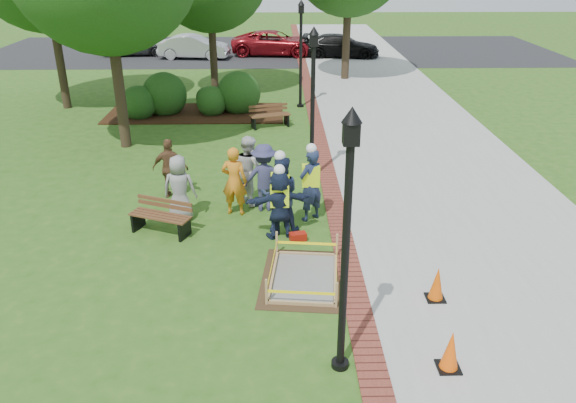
{
  "coord_description": "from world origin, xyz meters",
  "views": [
    {
      "loc": [
        0.28,
        -10.07,
        6.14
      ],
      "look_at": [
        0.5,
        1.2,
        1.0
      ],
      "focal_mm": 35.0,
      "sensor_mm": 36.0,
      "label": 1
    }
  ],
  "objects_px": {
    "hivis_worker_b": "(311,183)",
    "hivis_worker_c": "(280,193)",
    "wet_concrete_pad": "(304,269)",
    "bench_near": "(161,223)",
    "cone_front": "(450,351)",
    "hivis_worker_a": "(280,201)",
    "lamp_near": "(347,229)"
  },
  "relations": [
    {
      "from": "lamp_near",
      "to": "hivis_worker_c",
      "type": "distance_m",
      "value": 5.03
    },
    {
      "from": "hivis_worker_b",
      "to": "wet_concrete_pad",
      "type": "bearing_deg",
      "value": -95.77
    },
    {
      "from": "hivis_worker_b",
      "to": "hivis_worker_c",
      "type": "bearing_deg",
      "value": -140.03
    },
    {
      "from": "hivis_worker_a",
      "to": "hivis_worker_c",
      "type": "xyz_separation_m",
      "value": [
        0.01,
        0.26,
        0.1
      ]
    },
    {
      "from": "hivis_worker_b",
      "to": "hivis_worker_c",
      "type": "height_order",
      "value": "hivis_worker_c"
    },
    {
      "from": "bench_near",
      "to": "hivis_worker_c",
      "type": "bearing_deg",
      "value": 0.77
    },
    {
      "from": "cone_front",
      "to": "hivis_worker_a",
      "type": "distance_m",
      "value": 5.29
    },
    {
      "from": "cone_front",
      "to": "hivis_worker_b",
      "type": "height_order",
      "value": "hivis_worker_b"
    },
    {
      "from": "bench_near",
      "to": "cone_front",
      "type": "xyz_separation_m",
      "value": [
        5.42,
        -4.77,
        0.1
      ]
    },
    {
      "from": "bench_near",
      "to": "cone_front",
      "type": "height_order",
      "value": "bench_near"
    },
    {
      "from": "hivis_worker_a",
      "to": "hivis_worker_b",
      "type": "height_order",
      "value": "hivis_worker_b"
    },
    {
      "from": "hivis_worker_b",
      "to": "cone_front",
      "type": "bearing_deg",
      "value": -70.73
    },
    {
      "from": "bench_near",
      "to": "cone_front",
      "type": "relative_size",
      "value": 2.11
    },
    {
      "from": "hivis_worker_a",
      "to": "cone_front",
      "type": "bearing_deg",
      "value": -59.78
    },
    {
      "from": "hivis_worker_a",
      "to": "hivis_worker_b",
      "type": "relative_size",
      "value": 0.91
    },
    {
      "from": "cone_front",
      "to": "lamp_near",
      "type": "bearing_deg",
      "value": 176.77
    },
    {
      "from": "wet_concrete_pad",
      "to": "bench_near",
      "type": "distance_m",
      "value": 3.85
    },
    {
      "from": "wet_concrete_pad",
      "to": "cone_front",
      "type": "bearing_deg",
      "value": -51.2
    },
    {
      "from": "wet_concrete_pad",
      "to": "bench_near",
      "type": "bearing_deg",
      "value": 147.5
    },
    {
      "from": "bench_near",
      "to": "cone_front",
      "type": "bearing_deg",
      "value": -41.36
    },
    {
      "from": "hivis_worker_b",
      "to": "hivis_worker_c",
      "type": "xyz_separation_m",
      "value": [
        -0.74,
        -0.62,
        0.02
      ]
    },
    {
      "from": "bench_near",
      "to": "hivis_worker_a",
      "type": "xyz_separation_m",
      "value": [
        2.77,
        -0.22,
        0.64
      ]
    },
    {
      "from": "cone_front",
      "to": "lamp_near",
      "type": "height_order",
      "value": "lamp_near"
    },
    {
      "from": "cone_front",
      "to": "lamp_near",
      "type": "distance_m",
      "value": 2.74
    },
    {
      "from": "hivis_worker_a",
      "to": "bench_near",
      "type": "bearing_deg",
      "value": 175.4
    },
    {
      "from": "hivis_worker_a",
      "to": "hivis_worker_c",
      "type": "distance_m",
      "value": 0.28
    },
    {
      "from": "hivis_worker_b",
      "to": "hivis_worker_a",
      "type": "bearing_deg",
      "value": -130.55
    },
    {
      "from": "bench_near",
      "to": "cone_front",
      "type": "distance_m",
      "value": 7.22
    },
    {
      "from": "bench_near",
      "to": "hivis_worker_a",
      "type": "height_order",
      "value": "hivis_worker_a"
    },
    {
      "from": "lamp_near",
      "to": "hivis_worker_c",
      "type": "height_order",
      "value": "lamp_near"
    },
    {
      "from": "hivis_worker_a",
      "to": "hivis_worker_c",
      "type": "bearing_deg",
      "value": 86.9
    },
    {
      "from": "wet_concrete_pad",
      "to": "lamp_near",
      "type": "bearing_deg",
      "value": -80.05
    }
  ]
}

